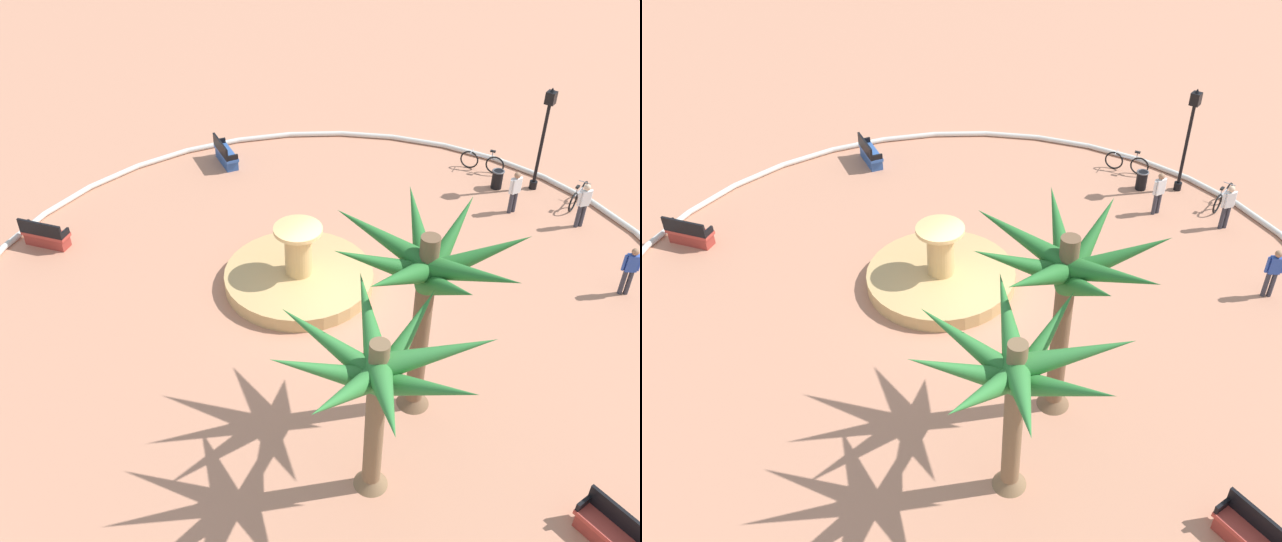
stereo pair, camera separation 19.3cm
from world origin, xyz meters
TOP-DOWN VIEW (x-y plane):
  - ground_plane at (0.00, 0.00)m, footprint 80.00×80.00m
  - plaza_curb at (0.00, 0.00)m, footprint 22.22×22.22m
  - fountain at (1.33, -0.22)m, footprint 4.56×4.56m
  - palm_tree_near_fountain at (-4.53, 4.62)m, footprint 4.58×4.52m
  - palm_tree_by_curb at (-4.04, 1.94)m, footprint 4.69×4.49m
  - bench_east at (-9.38, 2.85)m, footprint 1.68×0.95m
  - bench_west at (9.25, 3.15)m, footprint 1.68×0.99m
  - bench_north at (8.33, -4.51)m, footprint 1.64×1.21m
  - lamppost at (-2.09, -9.93)m, footprint 0.32×0.32m
  - trash_bin at (-0.98, -9.15)m, footprint 0.46×0.46m
  - bicycle_red_frame at (-3.83, -9.77)m, footprint 0.44×1.72m
  - bicycle_by_lamppost at (0.05, -9.99)m, footprint 1.70×0.50m
  - person_cyclist_helmet at (-4.38, -8.48)m, footprint 0.36×0.45m
  - person_cyclist_photo at (-2.15, -7.94)m, footprint 0.32×0.49m
  - person_pedestrian_stroll at (-6.83, -5.73)m, footprint 0.45×0.36m

SIDE VIEW (x-z plane):
  - ground_plane at x=0.00m, z-range 0.00..0.00m
  - plaza_curb at x=0.00m, z-range 0.00..0.20m
  - fountain at x=1.33m, z-range -0.73..1.33m
  - bench_east at x=-9.38m, z-range -0.15..0.85m
  - bench_west at x=9.25m, z-range -0.15..0.85m
  - bench_north at x=8.33m, z-range -0.15..0.85m
  - bicycle_red_frame at x=-3.83m, z-range -0.09..0.86m
  - bicycle_by_lamppost at x=0.05m, z-range -0.09..0.86m
  - trash_bin at x=-0.98m, z-range 0.02..0.75m
  - person_cyclist_photo at x=-2.15m, z-range 0.09..1.68m
  - person_cyclist_helmet at x=-4.38m, z-range 0.10..1.74m
  - person_pedestrian_stroll at x=-6.83m, z-range 0.10..1.76m
  - lamppost at x=-2.09m, z-range 0.34..4.29m
  - palm_tree_near_fountain at x=-4.53m, z-range 1.24..5.84m
  - palm_tree_by_curb at x=-4.04m, z-range 1.45..6.83m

